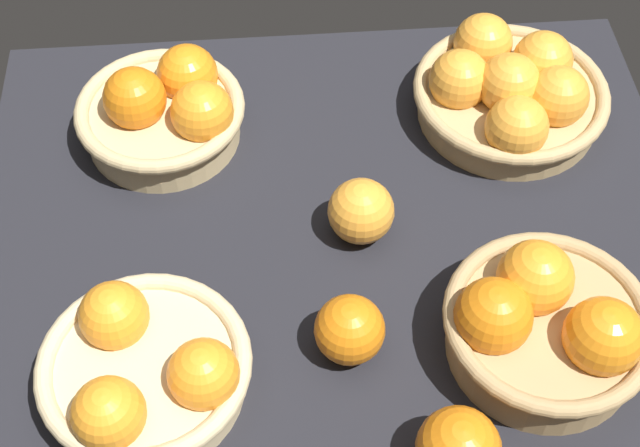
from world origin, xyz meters
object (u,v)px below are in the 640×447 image
(basket_near_left, at_px, (145,370))
(loose_orange_back_gap, at_px, (354,329))
(basket_far_left, at_px, (166,110))
(basket_near_right, at_px, (545,324))
(basket_far_right, at_px, (510,91))
(loose_orange_side_gap, at_px, (361,211))

(basket_near_left, xyz_separation_m, loose_orange_back_gap, (0.21, 0.03, -0.00))
(basket_near_left, relative_size, basket_far_left, 1.03)
(basket_near_right, distance_m, basket_far_left, 0.52)
(basket_far_right, height_order, loose_orange_back_gap, basket_far_right)
(basket_near_left, bearing_deg, loose_orange_side_gap, 38.13)
(basket_near_right, bearing_deg, basket_far_left, 139.06)
(basket_far_left, relative_size, loose_orange_side_gap, 2.74)
(basket_far_right, relative_size, loose_orange_side_gap, 3.24)
(basket_far_right, bearing_deg, loose_orange_side_gap, -140.00)
(basket_far_right, relative_size, loose_orange_back_gap, 3.34)
(basket_near_right, xyz_separation_m, loose_orange_side_gap, (-0.17, 0.17, -0.01))
(basket_near_right, distance_m, loose_orange_side_gap, 0.24)
(basket_near_right, xyz_separation_m, loose_orange_back_gap, (-0.19, 0.02, -0.01))
(basket_far_right, bearing_deg, basket_near_right, -96.07)
(loose_orange_back_gap, bearing_deg, basket_far_right, 54.85)
(basket_near_left, xyz_separation_m, loose_orange_side_gap, (0.24, 0.19, -0.00))
(basket_far_left, xyz_separation_m, loose_orange_side_gap, (0.22, -0.17, -0.01))
(loose_orange_side_gap, bearing_deg, loose_orange_back_gap, -98.62)
(basket_far_right, xyz_separation_m, loose_orange_side_gap, (-0.21, -0.17, -0.00))
(basket_far_left, height_order, loose_orange_side_gap, basket_far_left)
(basket_near_right, relative_size, loose_orange_side_gap, 2.85)
(basket_far_left, bearing_deg, basket_near_left, -92.01)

